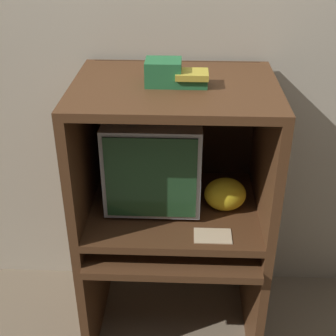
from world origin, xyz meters
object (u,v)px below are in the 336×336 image
crt_monitor (154,155)px  keyboard (151,239)px  snack_bag (225,194)px  storage_box (163,72)px  book_stack (191,79)px  mouse (211,241)px

crt_monitor → keyboard: 0.38m
keyboard → snack_bag: (0.33, 0.11, 0.18)m
keyboard → snack_bag: 0.40m
snack_bag → storage_box: 0.63m
crt_monitor → keyboard: size_ratio=1.12×
book_stack → storage_box: (-0.11, 0.02, 0.02)m
mouse → snack_bag: 0.22m
crt_monitor → snack_bag: 0.37m
snack_bag → mouse: bearing=-119.6°
crt_monitor → keyboard: bearing=-91.6°
snack_bag → book_stack: bearing=-179.0°
book_stack → keyboard: bearing=-147.0°
mouse → snack_bag: (0.06, 0.11, 0.18)m
snack_bag → storage_box: size_ratio=1.32×
keyboard → book_stack: book_stack is taller
crt_monitor → book_stack: size_ratio=3.23×
keyboard → storage_box: storage_box is taller
mouse → book_stack: size_ratio=0.48×
crt_monitor → book_stack: (0.16, -0.09, 0.40)m
storage_box → snack_bag: bearing=-2.7°
keyboard → mouse: (0.27, 0.00, 0.00)m
mouse → snack_bag: snack_bag is taller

